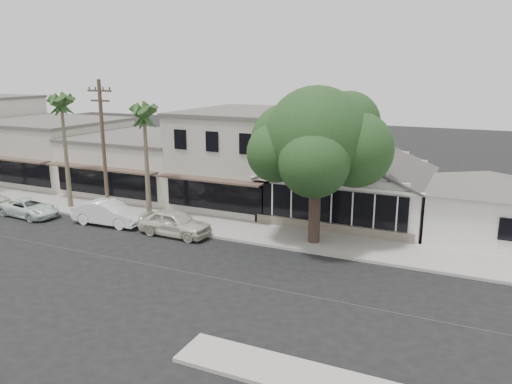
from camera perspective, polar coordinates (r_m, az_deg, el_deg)
The scene contains 14 objects.
ground at distance 24.90m, azimuth -8.50°, elevation -8.95°, with size 140.00×140.00×0.00m, color black.
sidewalk_north at distance 34.51m, azimuth -13.53°, elevation -2.54°, with size 90.00×3.50×0.15m, color #9E9991.
corner_shop at distance 33.24m, azimuth 10.64°, elevation 1.52°, with size 10.40×8.60×5.10m.
side_cottage at distance 31.63m, azimuth 24.63°, elevation -2.25°, with size 6.00×6.00×3.00m, color white.
row_building_near at distance 36.76m, azimuth -1.09°, elevation 3.93°, with size 8.00×10.00×6.50m, color #B8B5A6.
row_building_midnear at distance 41.63m, azimuth -12.31°, elevation 3.18°, with size 10.00×10.00×4.20m, color beige.
row_building_midfar at distance 48.57m, azimuth -22.33°, elevation 4.44°, with size 11.00×10.00×5.00m, color #B8B5A6.
utility_pole at distance 32.99m, azimuth -17.02°, elevation 4.89°, with size 1.80×0.24×9.00m.
car_0 at distance 29.87m, azimuth -9.28°, elevation -3.50°, with size 1.81×4.50×1.53m, color beige.
car_1 at distance 32.88m, azimuth -16.50°, elevation -2.29°, with size 1.63×4.67×1.54m, color white.
car_2 at distance 36.54m, azimuth -24.47°, elevation -1.66°, with size 1.98×4.30×1.19m, color silver.
shade_tree at distance 27.32m, azimuth 6.96°, elevation 5.77°, with size 7.93×7.17×8.80m.
palm_east at distance 31.90m, azimuth -12.67°, elevation 8.52°, with size 2.93×2.93×7.93m.
palm_mid at distance 36.51m, azimuth -21.35°, elevation 9.21°, with size 2.38×2.38×8.38m.
Camera 1 is at (12.82, -19.07, 9.60)m, focal length 35.00 mm.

